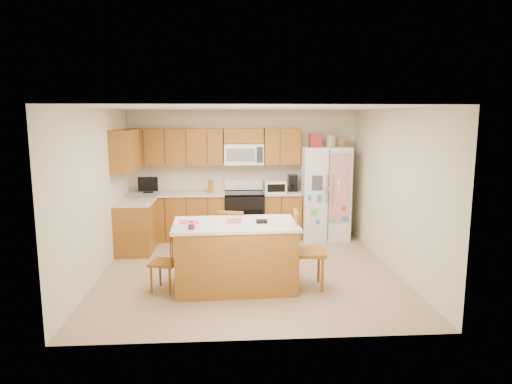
{
  "coord_description": "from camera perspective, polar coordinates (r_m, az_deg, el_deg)",
  "views": [
    {
      "loc": [
        -0.33,
        -6.82,
        2.38
      ],
      "look_at": [
        0.13,
        0.35,
        1.18
      ],
      "focal_mm": 32.0,
      "sensor_mm": 36.0,
      "label": 1
    }
  ],
  "objects": [
    {
      "name": "windsor_chair_right",
      "position": [
        6.46,
        6.39,
        -7.4
      ],
      "size": [
        0.48,
        0.5,
        1.09
      ],
      "color": "#92591E",
      "rests_on": "ground"
    },
    {
      "name": "windsor_chair_back",
      "position": [
        7.05,
        -2.96,
        -6.31
      ],
      "size": [
        0.51,
        0.49,
        0.99
      ],
      "color": "#92591E",
      "rests_on": "ground"
    },
    {
      "name": "room_shell",
      "position": [
        6.9,
        -0.89,
        1.62
      ],
      "size": [
        4.6,
        4.6,
        2.52
      ],
      "color": "beige",
      "rests_on": "ground"
    },
    {
      "name": "windsor_chair_left",
      "position": [
        6.44,
        -11.21,
        -8.58
      ],
      "size": [
        0.44,
        0.45,
        0.86
      ],
      "color": "#92591E",
      "rests_on": "ground"
    },
    {
      "name": "stove",
      "position": [
        8.97,
        -1.49,
        -2.81
      ],
      "size": [
        0.76,
        0.65,
        1.13
      ],
      "color": "black",
      "rests_on": "ground"
    },
    {
      "name": "refrigerator",
      "position": [
        9.02,
        8.53,
        0.05
      ],
      "size": [
        0.9,
        0.79,
        2.04
      ],
      "color": "white",
      "rests_on": "ground"
    },
    {
      "name": "ground",
      "position": [
        7.23,
        -0.86,
        -9.76
      ],
      "size": [
        4.5,
        4.5,
        0.0
      ],
      "primitive_type": "plane",
      "color": "#A77B5F",
      "rests_on": "ground"
    },
    {
      "name": "cabinetry",
      "position": [
        8.76,
        -7.89,
        -0.26
      ],
      "size": [
        3.36,
        1.56,
        2.15
      ],
      "color": "#92591E",
      "rests_on": "ground"
    },
    {
      "name": "island",
      "position": [
        6.42,
        -2.6,
        -7.88
      ],
      "size": [
        1.73,
        1.05,
        1.02
      ],
      "color": "#92591E",
      "rests_on": "ground"
    }
  ]
}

